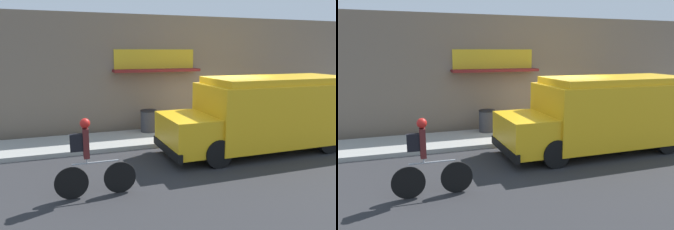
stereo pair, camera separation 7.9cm
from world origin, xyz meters
TOP-DOWN VIEW (x-y plane):
  - ground_plane at (0.00, 0.00)m, footprint 70.00×70.00m
  - sidewalk at (0.00, 1.06)m, footprint 28.00×2.11m
  - storefront at (-0.04, 2.54)m, footprint 15.59×0.77m
  - school_bus at (0.98, -1.29)m, footprint 6.12×2.65m
  - cyclist at (-4.59, -2.94)m, footprint 1.72×0.21m
  - trash_bin at (-1.99, 1.67)m, footprint 0.61×0.61m

SIDE VIEW (x-z plane):
  - ground_plane at x=0.00m, z-range 0.00..0.00m
  - sidewalk at x=0.00m, z-range 0.00..0.14m
  - trash_bin at x=-1.99m, z-range 0.15..0.94m
  - cyclist at x=-4.59m, z-range -0.04..1.68m
  - school_bus at x=0.98m, z-range 0.04..2.33m
  - storefront at x=-0.04m, z-range 0.01..4.41m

